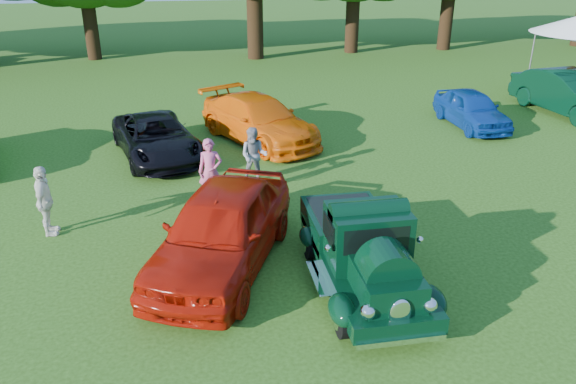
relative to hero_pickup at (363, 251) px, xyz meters
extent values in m
plane|color=#264610|center=(-0.33, -0.13, -0.73)|extent=(120.00, 120.00, 0.00)
cylinder|color=black|center=(-0.76, -1.45, -0.40)|extent=(0.20, 0.67, 0.67)
cylinder|color=black|center=(0.76, -1.45, -0.40)|extent=(0.20, 0.67, 0.67)
cylinder|color=black|center=(-0.76, 1.15, -0.40)|extent=(0.20, 0.67, 0.67)
cylinder|color=black|center=(0.76, 1.15, -0.40)|extent=(0.20, 0.67, 0.67)
cube|color=black|center=(0.00, -0.08, -0.26)|extent=(1.57, 4.10, 0.31)
cube|color=black|center=(0.00, -1.31, 0.10)|extent=(1.00, 1.32, 0.57)
cube|color=black|center=(0.00, -0.20, 0.41)|extent=(1.42, 1.05, 1.09)
cube|color=black|center=(0.00, -0.70, 0.61)|extent=(1.18, 0.05, 0.47)
cube|color=black|center=(0.00, 1.17, -0.01)|extent=(1.57, 1.87, 0.53)
cube|color=black|center=(0.00, 1.17, 0.25)|extent=(1.35, 1.64, 0.05)
ellipsoid|color=black|center=(-0.78, -1.45, -0.22)|extent=(0.45, 0.78, 0.45)
ellipsoid|color=black|center=(0.78, -1.45, -0.22)|extent=(0.45, 0.78, 0.45)
ellipsoid|color=black|center=(-0.81, 1.15, -0.23)|extent=(0.35, 0.66, 0.38)
ellipsoid|color=black|center=(0.81, 1.15, -0.23)|extent=(0.35, 0.66, 0.38)
ellipsoid|color=white|center=(0.00, -2.00, -0.01)|extent=(0.37, 0.11, 0.54)
sphere|color=white|center=(-0.51, -1.93, 0.05)|extent=(0.26, 0.26, 0.26)
sphere|color=white|center=(0.51, -1.93, 0.05)|extent=(0.26, 0.26, 0.26)
cube|color=white|center=(0.00, -2.13, -0.42)|extent=(1.48, 0.10, 0.10)
cube|color=white|center=(0.00, 2.11, -0.37)|extent=(1.48, 0.10, 0.10)
imported|color=#A01306|center=(-2.57, 1.17, 0.10)|extent=(3.75, 5.27, 1.67)
imported|color=black|center=(-4.11, 7.90, -0.11)|extent=(3.16, 4.90, 1.26)
imported|color=#ED6208|center=(-0.83, 8.88, -0.01)|extent=(4.11, 5.40, 1.46)
imported|color=navy|center=(6.86, 9.19, -0.09)|extent=(1.57, 3.80, 1.29)
imported|color=black|center=(11.25, 9.98, 0.08)|extent=(2.35, 5.15, 1.64)
imported|color=#C5517D|center=(-2.63, 4.32, 0.10)|extent=(0.63, 0.43, 1.66)
imported|color=gray|center=(-1.41, 5.40, 0.04)|extent=(0.89, 0.78, 1.56)
imported|color=silver|center=(-6.34, 3.20, 0.08)|extent=(0.44, 0.97, 1.63)
cylinder|color=slate|center=(11.81, 13.69, 0.53)|extent=(0.06, 0.06, 2.53)
cylinder|color=black|center=(-8.17, 24.85, 1.16)|extent=(0.76, 0.76, 3.80)
cylinder|color=black|center=(0.87, 23.49, 1.52)|extent=(0.90, 0.90, 4.52)
cylinder|color=black|center=(6.79, 24.44, 1.26)|extent=(0.80, 0.80, 3.99)
cylinder|color=black|center=(12.71, 24.43, 1.26)|extent=(0.80, 0.80, 4.00)
camera|label=1|loc=(-3.00, -8.84, 5.32)|focal=35.00mm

